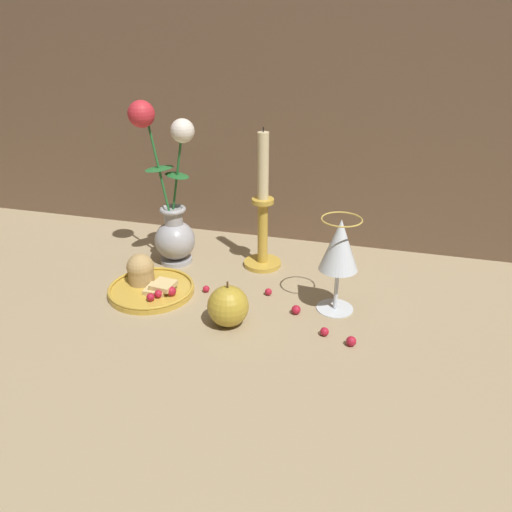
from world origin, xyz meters
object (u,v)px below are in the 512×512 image
(wine_glass, at_px, (339,248))
(vase, at_px, (171,211))
(apple_beside_vase, at_px, (228,306))
(plate_with_pastries, at_px, (148,283))
(candlestick, at_px, (262,218))

(wine_glass, bearing_deg, vase, 164.11)
(wine_glass, height_order, apple_beside_vase, wine_glass)
(vase, bearing_deg, wine_glass, -15.89)
(plate_with_pastries, bearing_deg, wine_glass, 4.69)
(apple_beside_vase, bearing_deg, candlestick, 90.46)
(wine_glass, distance_m, apple_beside_vase, 0.23)
(vase, height_order, apple_beside_vase, vase)
(vase, xyz_separation_m, plate_with_pastries, (0.00, -0.14, -0.11))
(vase, distance_m, apple_beside_vase, 0.31)
(apple_beside_vase, bearing_deg, plate_with_pastries, 159.62)
(vase, bearing_deg, plate_with_pastries, -89.18)
(vase, height_order, candlestick, vase)
(plate_with_pastries, relative_size, candlestick, 0.56)
(plate_with_pastries, xyz_separation_m, candlestick, (0.20, 0.18, 0.10))
(plate_with_pastries, relative_size, wine_glass, 0.93)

